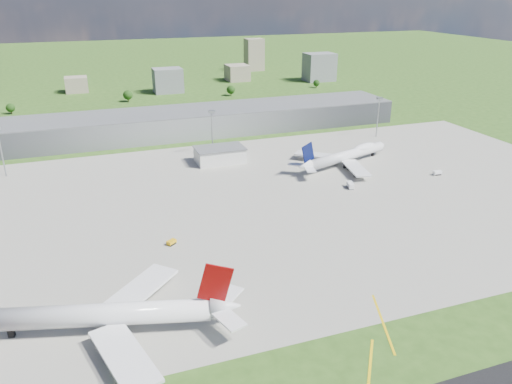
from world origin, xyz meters
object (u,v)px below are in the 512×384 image
object	(u,v)px
tug_yellow	(172,243)
van_white_far	(437,173)
airliner_blue_quad	(346,156)
van_white_near	(350,185)
airliner_red_twin	(110,315)

from	to	relation	value
tug_yellow	van_white_far	xyz separation A→B (m)	(144.21, 28.99, 0.24)
airliner_blue_quad	van_white_near	xyz separation A→B (m)	(-15.68, -32.19, -3.56)
airliner_red_twin	tug_yellow	distance (m)	52.49
van_white_near	airliner_red_twin	bearing A→B (deg)	136.70
van_white_near	van_white_far	size ratio (longest dim) A/B	1.36
airliner_red_twin	tug_yellow	world-z (taller)	airliner_red_twin
airliner_red_twin	van_white_near	size ratio (longest dim) A/B	12.33
airliner_red_twin	tug_yellow	xyz separation A→B (m)	(25.61, 45.58, -4.61)
tug_yellow	airliner_red_twin	bearing A→B (deg)	-155.70
tug_yellow	van_white_far	distance (m)	147.10
airliner_red_twin	van_white_far	world-z (taller)	airliner_red_twin
van_white_near	van_white_far	distance (m)	51.71
airliner_red_twin	van_white_far	size ratio (longest dim) A/B	16.78
airliner_red_twin	tug_yellow	size ratio (longest dim) A/B	18.30
tug_yellow	van_white_near	bearing A→B (deg)	-19.46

